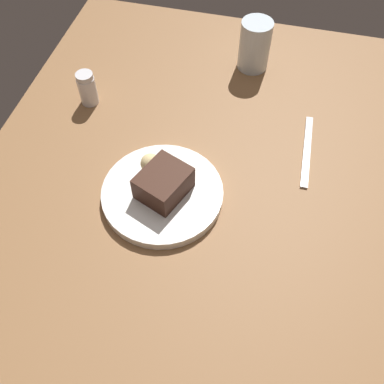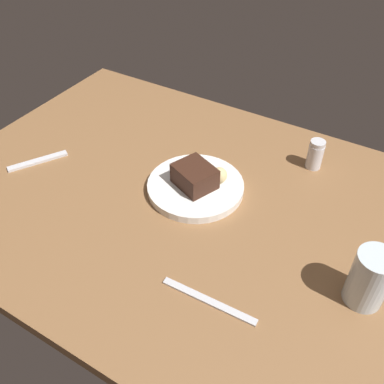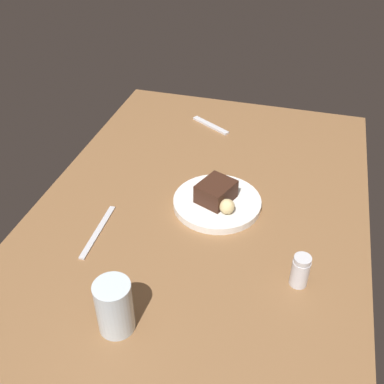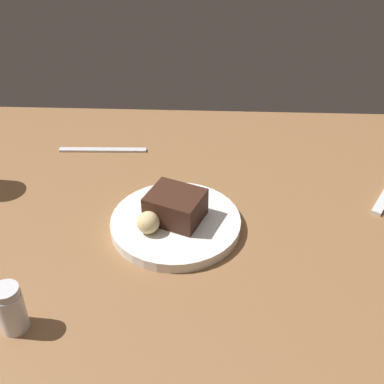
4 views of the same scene
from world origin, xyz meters
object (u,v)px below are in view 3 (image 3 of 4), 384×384
Objects in this scene: bread_roll at (227,206)px; butter_knife at (98,231)px; salt_shaker at (300,271)px; dessert_spoon at (211,125)px; chocolate_cake_slice at (216,191)px; water_glass at (114,307)px; dessert_plate at (217,203)px.

bread_roll reaches higher than butter_knife.
salt_shaker reaches higher than dessert_spoon.
chocolate_cake_slice is 41.56cm from dessert_spoon.
dessert_plate is at bearing 166.10° from water_glass.
butter_knife is at bearing 107.21° from dessert_spoon.
dessert_spoon is at bearing -150.61° from salt_shaker.
dessert_plate reaches higher than butter_knife.
chocolate_cake_slice is at bearing 166.77° from water_glass.
dessert_spoon is (-40.24, -11.58, -0.60)cm from dessert_plate.
bread_roll is at bearing 40.76° from chocolate_cake_slice.
butter_knife is (-23.80, -15.21, -5.60)cm from water_glass.
dessert_plate is 30.86cm from salt_shaker.
butter_knife is at bearing -93.76° from salt_shaker.
salt_shaker is (21.09, 23.15, -0.64)cm from chocolate_cake_slice.
dessert_spoon is 59.39cm from butter_knife.
dessert_plate is 1.20× the size of butter_knife.
water_glass is at bearing -13.23° from chocolate_cake_slice.
bread_roll is at bearing 40.27° from dessert_plate.
dessert_spoon reaches higher than butter_knife.
chocolate_cake_slice is at bearing -134.83° from dessert_plate.
dessert_spoon is at bearing -164.34° from chocolate_cake_slice.
butter_knife is at bearing -55.44° from dessert_plate.
chocolate_cake_slice is 42.90cm from water_glass.
water_glass is 0.78× the size of dessert_spoon.
chocolate_cake_slice reaches higher than butter_knife.
bread_roll is 46.88cm from dessert_spoon.
dessert_plate is 2.95× the size of salt_shaker.
butter_knife is (13.48, -28.86, -3.57)cm from bread_roll.
salt_shaker is 0.41× the size of butter_knife.
dessert_spoon is (-60.92, -34.31, -3.46)cm from salt_shaker.
chocolate_cake_slice is (-0.42, -0.42, 3.49)cm from dessert_plate.
dessert_spoon is (-81.56, -1.35, -5.50)cm from water_glass.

